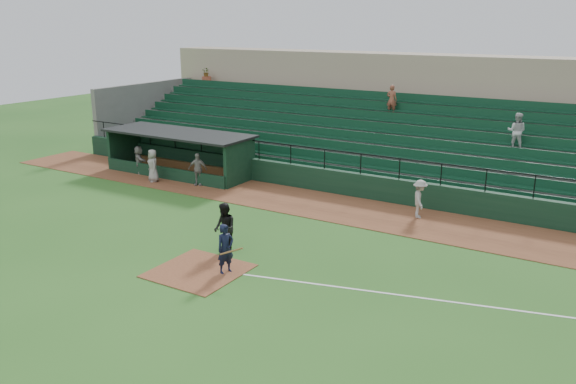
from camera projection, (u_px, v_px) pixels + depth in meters
The scene contains 12 objects.
ground at pixel (217, 262), 21.50m from camera, with size 90.00×90.00×0.00m, color #285B1D.
warning_track at pixel (321, 205), 28.06m from camera, with size 40.00×4.00×0.03m, color brown.
home_plate_dirt at pixel (199, 271), 20.68m from camera, with size 3.00×3.00×0.03m, color brown.
foul_line at pixel (443, 301), 18.49m from camera, with size 18.00×0.09×0.01m, color white.
stadium_structure at pixel (390, 130), 34.36m from camera, with size 38.00×13.08×6.40m.
dugout at pixel (184, 150), 33.84m from camera, with size 8.90×3.20×2.42m.
batter_at_plate at pixel (226, 249), 20.31m from camera, with size 1.10×0.75×1.77m.
umpire at pixel (225, 228), 22.13m from camera, with size 0.93×0.73×1.92m, color black.
runner at pixel (420, 199), 26.01m from camera, with size 1.11×0.64×1.71m, color #A4A09A.
dugout_player_a at pixel (198, 169), 31.16m from camera, with size 1.02×0.42×1.73m, color gray.
dugout_player_b at pixel (153, 165), 31.91m from camera, with size 0.86×0.56×1.76m, color #9E9994.
dugout_player_c at pixel (139, 160), 33.57m from camera, with size 1.48×0.47×1.60m, color gray.
Camera 1 is at (12.59, -15.68, 8.43)m, focal length 36.90 mm.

